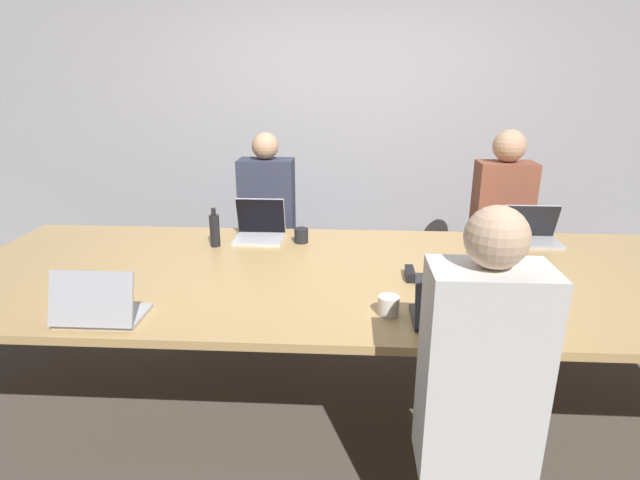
# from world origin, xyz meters

# --- Properties ---
(ground_plane) EXTENTS (24.00, 24.00, 0.00)m
(ground_plane) POSITION_xyz_m (0.00, 0.00, 0.00)
(ground_plane) COLOR brown
(curtain_wall) EXTENTS (12.00, 0.06, 2.80)m
(curtain_wall) POSITION_xyz_m (0.00, 1.88, 1.40)
(curtain_wall) COLOR #ADADB2
(curtain_wall) RESTS_ON ground_plane
(conference_table) EXTENTS (4.34, 1.58, 0.77)m
(conference_table) POSITION_xyz_m (0.00, 0.00, 0.72)
(conference_table) COLOR tan
(conference_table) RESTS_ON ground_plane
(laptop_far_right) EXTENTS (0.35, 0.24, 0.24)m
(laptop_far_right) POSITION_xyz_m (1.20, 0.59, 0.84)
(laptop_far_right) COLOR #B7B7BC
(laptop_far_right) RESTS_ON conference_table
(person_far_right) EXTENTS (0.40, 0.24, 1.44)m
(person_far_right) POSITION_xyz_m (1.14, 1.01, 0.71)
(person_far_right) COLOR #2D2D38
(person_far_right) RESTS_ON ground_plane
(cup_far_right) EXTENTS (0.09, 0.09, 0.10)m
(cup_far_right) POSITION_xyz_m (0.91, 0.52, 0.82)
(cup_far_right) COLOR red
(cup_far_right) RESTS_ON conference_table
(laptop_far_midleft) EXTENTS (0.32, 0.26, 0.27)m
(laptop_far_midleft) POSITION_xyz_m (-0.56, 0.57, 0.84)
(laptop_far_midleft) COLOR silver
(laptop_far_midleft) RESTS_ON conference_table
(person_far_midleft) EXTENTS (0.40, 0.24, 1.41)m
(person_far_midleft) POSITION_xyz_m (-0.58, 1.03, 0.68)
(person_far_midleft) COLOR #2D2D38
(person_far_midleft) RESTS_ON ground_plane
(cup_far_midleft) EXTENTS (0.09, 0.09, 0.09)m
(cup_far_midleft) POSITION_xyz_m (-0.28, 0.50, 0.81)
(cup_far_midleft) COLOR #232328
(cup_far_midleft) RESTS_ON conference_table
(bottle_far_midleft) EXTENTS (0.06, 0.06, 0.25)m
(bottle_far_midleft) POSITION_xyz_m (-0.81, 0.39, 0.87)
(bottle_far_midleft) COLOR black
(bottle_far_midleft) RESTS_ON conference_table
(laptop_near_left) EXTENTS (0.36, 0.25, 0.25)m
(laptop_near_left) POSITION_xyz_m (-1.06, -0.65, 0.84)
(laptop_near_left) COLOR #B7B7BC
(laptop_near_left) RESTS_ON conference_table
(laptop_near_midright) EXTENTS (0.32, 0.25, 0.25)m
(laptop_near_midright) POSITION_xyz_m (0.47, -0.59, 0.84)
(laptop_near_midright) COLOR #333338
(laptop_near_midright) RESTS_ON conference_table
(person_near_midright) EXTENTS (0.40, 0.24, 1.42)m
(person_near_midright) POSITION_xyz_m (0.48, -1.05, 0.69)
(person_near_midright) COLOR #2D2D38
(person_near_midright) RESTS_ON ground_plane
(cup_near_midright) EXTENTS (0.10, 0.10, 0.09)m
(cup_near_midright) POSITION_xyz_m (0.21, -0.50, 0.81)
(cup_near_midright) COLOR white
(cup_near_midright) RESTS_ON conference_table
(stapler) EXTENTS (0.05, 0.15, 0.05)m
(stapler) POSITION_xyz_m (0.36, -0.07, 0.79)
(stapler) COLOR black
(stapler) RESTS_ON conference_table
(notebook) EXTENTS (0.26, 0.21, 0.02)m
(notebook) POSITION_xyz_m (0.75, -0.08, 0.78)
(notebook) COLOR maroon
(notebook) RESTS_ON conference_table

